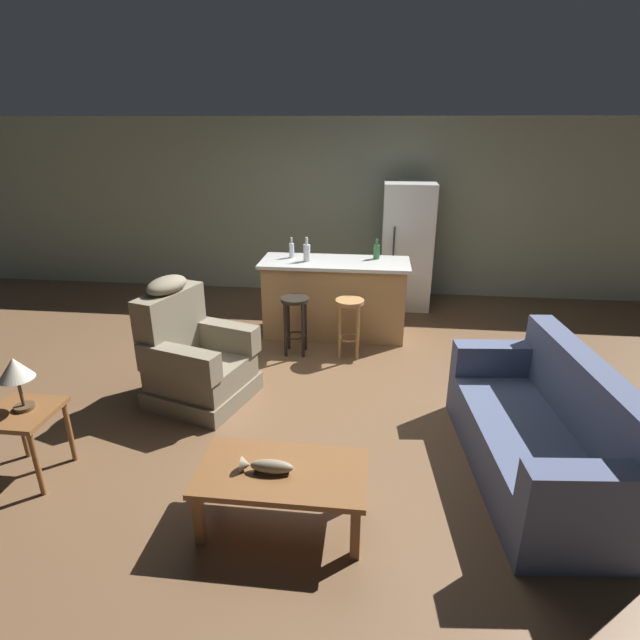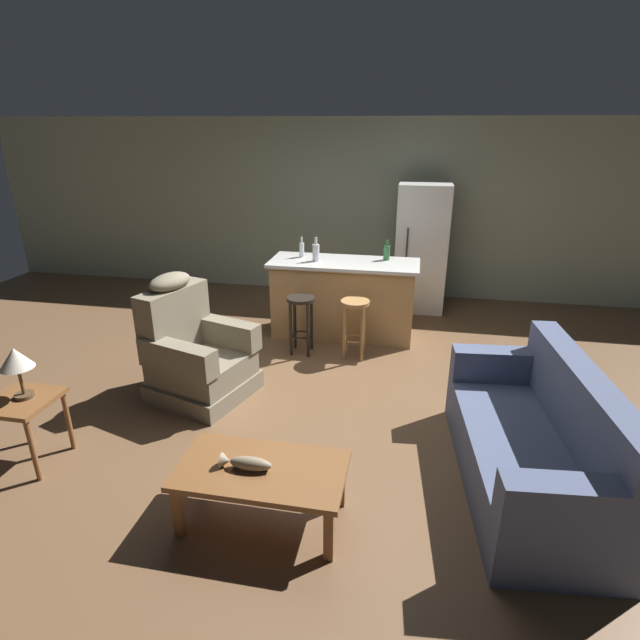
% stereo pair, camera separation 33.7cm
% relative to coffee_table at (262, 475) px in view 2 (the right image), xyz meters
% --- Properties ---
extents(ground_plane, '(12.00, 12.00, 0.00)m').
position_rel_coffee_table_xyz_m(ground_plane, '(0.05, 1.92, -0.36)').
color(ground_plane, brown).
extents(back_wall, '(12.00, 0.05, 2.60)m').
position_rel_coffee_table_xyz_m(back_wall, '(0.05, 5.04, 0.94)').
color(back_wall, '#9EA88E').
rests_on(back_wall, ground_plane).
extents(coffee_table, '(1.10, 0.60, 0.42)m').
position_rel_coffee_table_xyz_m(coffee_table, '(0.00, 0.00, 0.00)').
color(coffee_table, brown).
rests_on(coffee_table, ground_plane).
extents(fish_figurine, '(0.34, 0.10, 0.10)m').
position_rel_coffee_table_xyz_m(fish_figurine, '(-0.09, -0.03, 0.10)').
color(fish_figurine, '#4C3823').
rests_on(fish_figurine, coffee_table).
extents(couch, '(1.02, 1.97, 0.94)m').
position_rel_coffee_table_xyz_m(couch, '(1.83, 0.71, -0.02)').
color(couch, '#4C5675').
rests_on(couch, ground_plane).
extents(recliner_near_lamp, '(1.05, 1.05, 1.20)m').
position_rel_coffee_table_xyz_m(recliner_near_lamp, '(-1.14, 1.52, 0.06)').
color(recliner_near_lamp, '#756B56').
rests_on(recliner_near_lamp, ground_plane).
extents(end_table, '(0.48, 0.48, 0.56)m').
position_rel_coffee_table_xyz_m(end_table, '(-1.97, 0.26, 0.10)').
color(end_table, brown).
rests_on(end_table, ground_plane).
extents(table_lamp, '(0.24, 0.24, 0.41)m').
position_rel_coffee_table_xyz_m(table_lamp, '(-1.96, 0.29, 0.50)').
color(table_lamp, '#4C3823').
rests_on(table_lamp, end_table).
extents(kitchen_island, '(1.80, 0.70, 0.95)m').
position_rel_coffee_table_xyz_m(kitchen_island, '(0.05, 3.27, 0.11)').
color(kitchen_island, '#AD7F4C').
rests_on(kitchen_island, ground_plane).
extents(bar_stool_left, '(0.32, 0.32, 0.68)m').
position_rel_coffee_table_xyz_m(bar_stool_left, '(-0.34, 2.64, 0.11)').
color(bar_stool_left, black).
rests_on(bar_stool_left, ground_plane).
extents(bar_stool_right, '(0.32, 0.32, 0.68)m').
position_rel_coffee_table_xyz_m(bar_stool_right, '(0.27, 2.64, 0.11)').
color(bar_stool_right, '#A87A47').
rests_on(bar_stool_right, ground_plane).
extents(refrigerator, '(0.70, 0.69, 1.76)m').
position_rel_coffee_table_xyz_m(refrigerator, '(0.97, 4.46, 0.52)').
color(refrigerator, white).
rests_on(refrigerator, ground_plane).
extents(bottle_tall_green, '(0.06, 0.06, 0.25)m').
position_rel_coffee_table_xyz_m(bottle_tall_green, '(-0.50, 3.38, 0.68)').
color(bottle_tall_green, silver).
rests_on(bottle_tall_green, kitchen_island).
extents(bottle_short_amber, '(0.08, 0.08, 0.24)m').
position_rel_coffee_table_xyz_m(bottle_short_amber, '(0.55, 3.43, 0.68)').
color(bottle_short_amber, '#2D6B38').
rests_on(bottle_short_amber, kitchen_island).
extents(bottle_wine_dark, '(0.08, 0.08, 0.29)m').
position_rel_coffee_table_xyz_m(bottle_wine_dark, '(-0.28, 3.22, 0.70)').
color(bottle_wine_dark, silver).
rests_on(bottle_wine_dark, kitchen_island).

